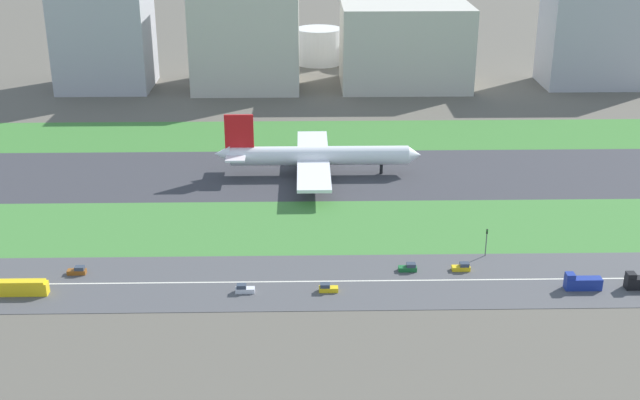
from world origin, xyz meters
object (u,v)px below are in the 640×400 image
(car_3, at_px, (78,271))
(truck_1, at_px, (582,283))
(office_tower, at_px, (405,45))
(car_2, at_px, (408,268))
(car_0, at_px, (462,267))
(car_4, at_px, (244,289))
(fuel_tank_east, at_px, (378,46))
(airliner, at_px, (314,156))
(fuel_tank_west, at_px, (253,48))
(car_1, at_px, (328,288))
(cargo_warehouse, at_px, (600,33))
(fuel_tank_centre, at_px, (319,46))
(terminal_building, at_px, (104,32))
(bus_0, at_px, (22,288))
(traffic_light, at_px, (486,240))
(hangar_building, at_px, (246,31))

(car_3, bearing_deg, truck_1, -4.83)
(car_3, xyz_separation_m, office_tower, (99.09, 182.00, 17.03))
(car_2, distance_m, car_0, 12.94)
(car_4, relative_size, fuel_tank_east, 0.18)
(truck_1, bearing_deg, airliner, -52.11)
(fuel_tank_west, bearing_deg, car_1, -82.83)
(cargo_warehouse, bearing_deg, fuel_tank_west, 163.79)
(fuel_tank_centre, bearing_deg, fuel_tank_west, 180.00)
(car_3, relative_size, car_0, 1.00)
(car_0, relative_size, terminal_building, 0.09)
(car_0, height_order, fuel_tank_east, fuel_tank_east)
(car_4, bearing_deg, car_3, -13.86)
(bus_0, relative_size, fuel_tank_centre, 0.51)
(truck_1, relative_size, office_tower, 0.15)
(car_0, height_order, traffic_light, traffic_light)
(car_2, relative_size, car_1, 1.00)
(fuel_tank_west, bearing_deg, fuel_tank_centre, 0.00)
(truck_1, xyz_separation_m, car_4, (-77.90, 0.00, -0.75))
(terminal_building, height_order, fuel_tank_east, terminal_building)
(fuel_tank_centre, bearing_deg, hangar_building, -125.86)
(truck_1, height_order, office_tower, office_tower)
(airliner, height_order, truck_1, airliner)
(car_2, bearing_deg, terminal_building, 121.40)
(truck_1, xyz_separation_m, bus_0, (-128.37, 0.00, 0.15))
(cargo_warehouse, bearing_deg, truck_1, -109.04)
(car_0, bearing_deg, traffic_light, 47.35)
(bus_0, bearing_deg, fuel_tank_east, -113.18)
(office_tower, bearing_deg, terminal_building, 180.00)
(car_3, relative_size, fuel_tank_centre, 0.19)
(car_0, xyz_separation_m, office_tower, (6.64, 182.00, 17.03))
(car_3, distance_m, cargo_warehouse, 260.24)
(cargo_warehouse, bearing_deg, terminal_building, 180.00)
(car_2, height_order, car_1, same)
(cargo_warehouse, height_order, fuel_tank_east, cargo_warehouse)
(bus_0, bearing_deg, cargo_warehouse, -135.39)
(car_3, distance_m, office_tower, 207.92)
(bus_0, bearing_deg, terminal_building, -83.56)
(cargo_warehouse, bearing_deg, fuel_tank_east, 154.22)
(hangar_building, distance_m, fuel_tank_west, 47.97)
(fuel_tank_west, bearing_deg, car_2, -77.67)
(traffic_light, xyz_separation_m, hangar_building, (-70.05, 174.01, 20.25))
(terminal_building, bearing_deg, truck_1, -52.00)
(bus_0, distance_m, terminal_building, 194.51)
(truck_1, height_order, car_2, truck_1)
(truck_1, bearing_deg, car_1, -0.00)
(car_3, distance_m, fuel_tank_east, 244.87)
(office_tower, height_order, cargo_warehouse, cargo_warehouse)
(car_0, distance_m, cargo_warehouse, 205.24)
(truck_1, relative_size, bus_0, 0.72)
(car_0, relative_size, bus_0, 0.38)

